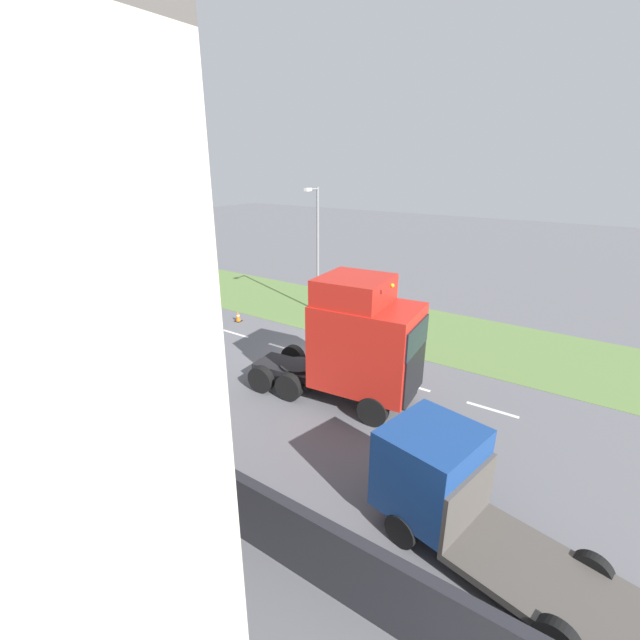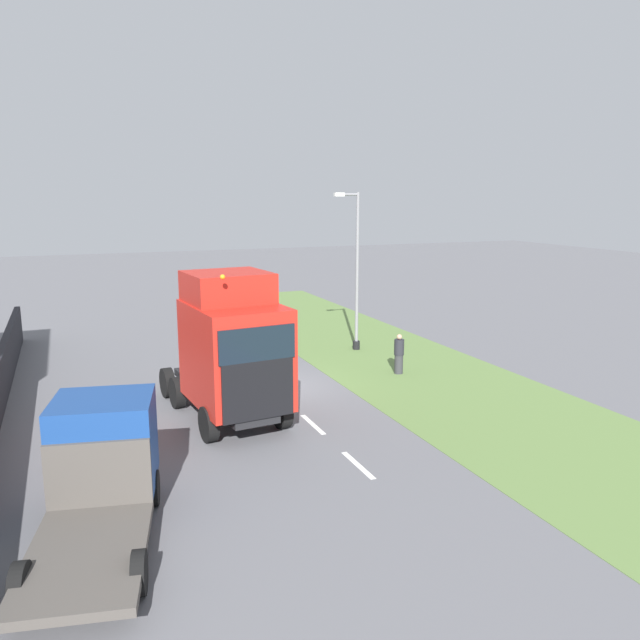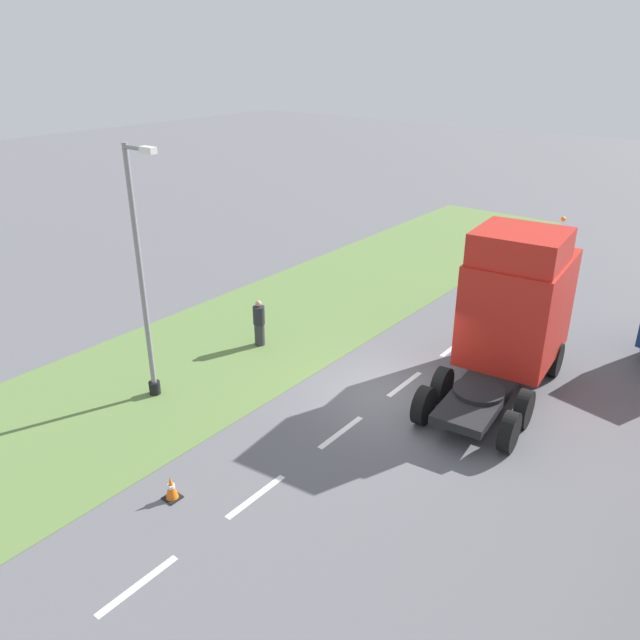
{
  "view_description": "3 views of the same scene",
  "coord_description": "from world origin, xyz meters",
  "px_view_note": "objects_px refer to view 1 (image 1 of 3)",
  "views": [
    {
      "loc": [
        14.34,
        9.78,
        8.21
      ],
      "look_at": [
        -0.41,
        -0.45,
        1.67
      ],
      "focal_mm": 24.0,
      "sensor_mm": 36.0,
      "label": 1
    },
    {
      "loc": [
        6.7,
        21.02,
        6.89
      ],
      "look_at": [
        -1.87,
        0.11,
        2.41
      ],
      "focal_mm": 35.0,
      "sensor_mm": 36.0,
      "label": 2
    },
    {
      "loc": [
        8.02,
        -13.37,
        9.29
      ],
      "look_at": [
        -2.29,
        -0.28,
        1.87
      ],
      "focal_mm": 35.0,
      "sensor_mm": 36.0,
      "label": 3
    }
  ],
  "objects_px": {
    "lorry_cab": "(360,343)",
    "lamp_post": "(317,257)",
    "pedestrian": "(381,313)",
    "traffic_cone_lead": "(238,316)",
    "flatbed_truck": "(448,486)"
  },
  "relations": [
    {
      "from": "lorry_cab",
      "to": "lamp_post",
      "type": "xyz_separation_m",
      "value": [
        -7.52,
        -7.11,
        0.94
      ]
    },
    {
      "from": "pedestrian",
      "to": "traffic_cone_lead",
      "type": "distance_m",
      "value": 7.86
    },
    {
      "from": "flatbed_truck",
      "to": "lamp_post",
      "type": "xyz_separation_m",
      "value": [
        -11.58,
        -11.76,
        1.91
      ]
    },
    {
      "from": "lamp_post",
      "to": "lorry_cab",
      "type": "bearing_deg",
      "value": 43.43
    },
    {
      "from": "flatbed_truck",
      "to": "traffic_cone_lead",
      "type": "height_order",
      "value": "flatbed_truck"
    },
    {
      "from": "lamp_post",
      "to": "pedestrian",
      "type": "bearing_deg",
      "value": 88.76
    },
    {
      "from": "traffic_cone_lead",
      "to": "flatbed_truck",
      "type": "bearing_deg",
      "value": 61.87
    },
    {
      "from": "flatbed_truck",
      "to": "lamp_post",
      "type": "height_order",
      "value": "lamp_post"
    },
    {
      "from": "lorry_cab",
      "to": "pedestrian",
      "type": "distance_m",
      "value": 8.12
    },
    {
      "from": "flatbed_truck",
      "to": "traffic_cone_lead",
      "type": "relative_size",
      "value": 10.06
    },
    {
      "from": "lorry_cab",
      "to": "traffic_cone_lead",
      "type": "bearing_deg",
      "value": -116.2
    },
    {
      "from": "traffic_cone_lead",
      "to": "lamp_post",
      "type": "bearing_deg",
      "value": 145.7
    },
    {
      "from": "lorry_cab",
      "to": "traffic_cone_lead",
      "type": "height_order",
      "value": "lorry_cab"
    },
    {
      "from": "lamp_post",
      "to": "traffic_cone_lead",
      "type": "relative_size",
      "value": 12.21
    },
    {
      "from": "lorry_cab",
      "to": "traffic_cone_lead",
      "type": "distance_m",
      "value": 10.62
    }
  ]
}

